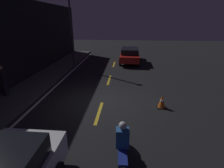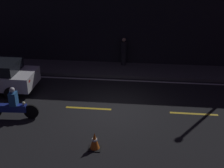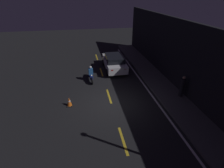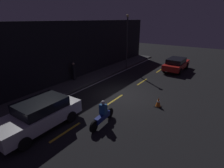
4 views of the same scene
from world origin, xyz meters
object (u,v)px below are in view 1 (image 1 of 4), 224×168
(motorcycle, at_px, (122,149))
(street_lamp, at_px, (71,28))
(traffic_cone_near, at_px, (162,102))
(pedestrian, at_px, (3,81))
(taxi_red, at_px, (130,55))

(motorcycle, relative_size, street_lamp, 0.37)
(traffic_cone_near, bearing_deg, pedestrian, 87.04)
(motorcycle, xyz_separation_m, street_lamp, (10.26, 4.42, 2.68))
(motorcycle, relative_size, traffic_cone_near, 3.36)
(traffic_cone_near, distance_m, pedestrian, 8.04)
(taxi_red, distance_m, motorcycle, 12.86)
(street_lamp, bearing_deg, motorcycle, -156.68)
(motorcycle, height_order, pedestrian, pedestrian)
(motorcycle, distance_m, pedestrian, 7.47)
(taxi_red, height_order, traffic_cone_near, taxi_red)
(traffic_cone_near, xyz_separation_m, pedestrian, (0.41, 8.00, 0.64))
(taxi_red, bearing_deg, pedestrian, 144.29)
(taxi_red, bearing_deg, street_lamp, 119.79)
(taxi_red, bearing_deg, motorcycle, 179.66)
(pedestrian, relative_size, street_lamp, 0.28)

